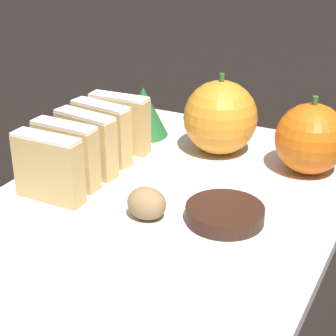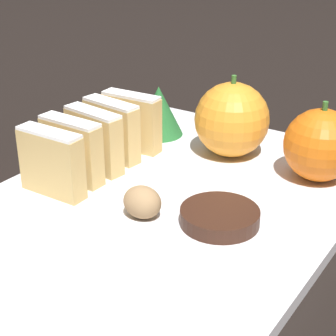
% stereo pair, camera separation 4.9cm
% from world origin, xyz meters
% --- Properties ---
extents(ground_plane, '(6.00, 6.00, 0.00)m').
position_xyz_m(ground_plane, '(0.00, 0.00, 0.00)').
color(ground_plane, black).
extents(serving_platter, '(0.30, 0.42, 0.01)m').
position_xyz_m(serving_platter, '(0.00, 0.00, 0.01)').
color(serving_platter, white).
rests_on(serving_platter, ground_plane).
extents(stollen_slice_front, '(0.06, 0.02, 0.06)m').
position_xyz_m(stollen_slice_front, '(-0.09, -0.05, 0.04)').
color(stollen_slice_front, tan).
rests_on(stollen_slice_front, serving_platter).
extents(stollen_slice_second, '(0.06, 0.02, 0.06)m').
position_xyz_m(stollen_slice_second, '(-0.10, -0.02, 0.04)').
color(stollen_slice_second, tan).
rests_on(stollen_slice_second, serving_platter).
extents(stollen_slice_third, '(0.07, 0.03, 0.06)m').
position_xyz_m(stollen_slice_third, '(-0.09, 0.01, 0.04)').
color(stollen_slice_third, tan).
rests_on(stollen_slice_third, serving_platter).
extents(stollen_slice_fourth, '(0.07, 0.03, 0.06)m').
position_xyz_m(stollen_slice_fourth, '(-0.10, 0.04, 0.04)').
color(stollen_slice_fourth, tan).
rests_on(stollen_slice_fourth, serving_platter).
extents(stollen_slice_fifth, '(0.06, 0.02, 0.06)m').
position_xyz_m(stollen_slice_fifth, '(-0.09, 0.07, 0.04)').
color(stollen_slice_fifth, tan).
rests_on(stollen_slice_fifth, serving_platter).
extents(orange_near, '(0.08, 0.08, 0.08)m').
position_xyz_m(orange_near, '(-0.00, 0.12, 0.05)').
color(orange_near, orange).
rests_on(orange_near, serving_platter).
extents(orange_far, '(0.07, 0.07, 0.08)m').
position_xyz_m(orange_far, '(0.10, 0.11, 0.05)').
color(orange_far, orange).
rests_on(orange_far, serving_platter).
extents(walnut, '(0.03, 0.03, 0.03)m').
position_xyz_m(walnut, '(0.00, -0.04, 0.03)').
color(walnut, '#9E7A51').
rests_on(walnut, serving_platter).
extents(chocolate_cookie, '(0.07, 0.07, 0.01)m').
position_xyz_m(chocolate_cookie, '(0.06, -0.01, 0.02)').
color(chocolate_cookie, '#381E14').
rests_on(chocolate_cookie, serving_platter).
extents(evergreen_sprig, '(0.05, 0.05, 0.06)m').
position_xyz_m(evergreen_sprig, '(-0.09, 0.12, 0.04)').
color(evergreen_sprig, '#23662D').
rests_on(evergreen_sprig, serving_platter).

